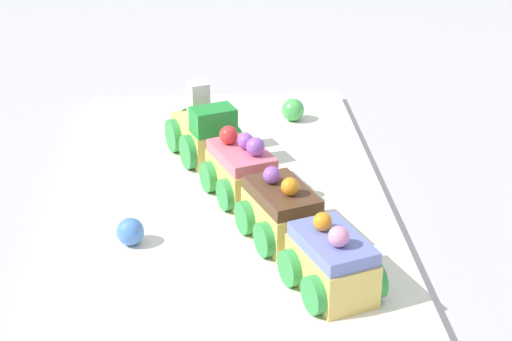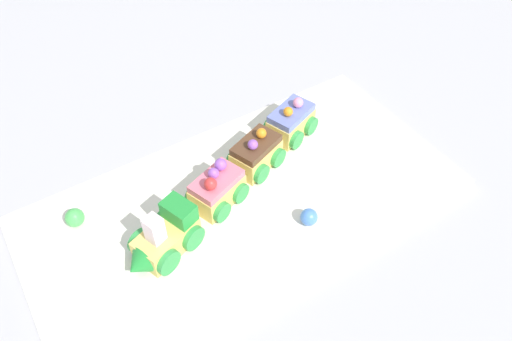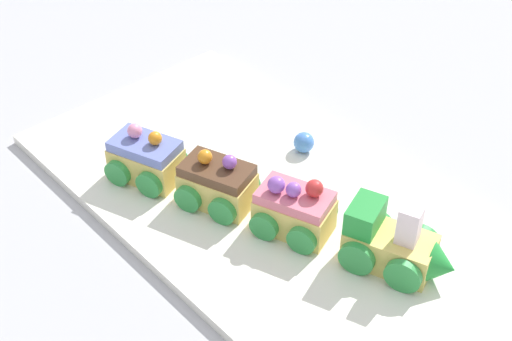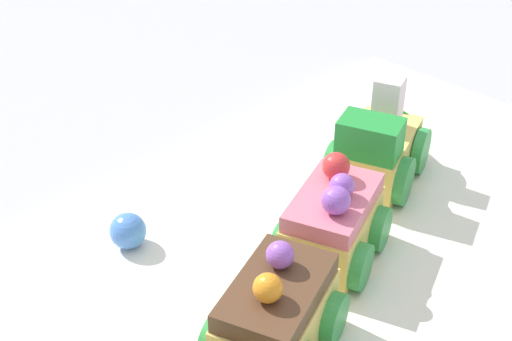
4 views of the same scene
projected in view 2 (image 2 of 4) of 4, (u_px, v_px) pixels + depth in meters
name	position (u px, v px, depth m)	size (l,w,h in m)	color
ground_plane	(244.00, 203.00, 0.77)	(10.00, 10.00, 0.00)	#B2B2B7
display_board	(244.00, 201.00, 0.76)	(0.65, 0.33, 0.01)	white
cake_train_locomotive	(163.00, 239.00, 0.68)	(0.12, 0.09, 0.08)	#EACC66
cake_car_strawberry	(217.00, 189.00, 0.74)	(0.09, 0.09, 0.07)	#EACC66
cake_car_chocolate	(256.00, 154.00, 0.79)	(0.09, 0.09, 0.07)	#EACC66
cake_car_blueberry	(291.00, 122.00, 0.84)	(0.09, 0.09, 0.07)	#EACC66
gumball_blue	(309.00, 217.00, 0.72)	(0.03, 0.03, 0.03)	#4C84E0
gumball_green	(75.00, 218.00, 0.72)	(0.03, 0.03, 0.03)	#4CBC56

